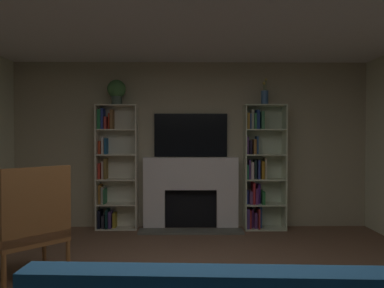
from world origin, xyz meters
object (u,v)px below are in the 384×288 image
at_px(tv, 191,135).
at_px(armchair, 30,226).
at_px(bookshelf_left, 113,168).
at_px(potted_plant, 117,91).
at_px(fireplace, 191,191).
at_px(bookshelf_right, 259,169).
at_px(vase_with_flowers, 265,97).

height_order(tv, armchair, tv).
xyz_separation_m(bookshelf_left, potted_plant, (0.07, -0.05, 1.21)).
distance_m(tv, potted_plant, 1.34).
height_order(fireplace, tv, tv).
distance_m(tv, bookshelf_right, 1.20).
relative_size(fireplace, bookshelf_right, 0.81).
bearing_deg(bookshelf_right, vase_with_flowers, -20.70).
relative_size(fireplace, potted_plant, 4.08).
bearing_deg(bookshelf_left, tv, 3.11).
height_order(fireplace, potted_plant, potted_plant).
relative_size(fireplace, armchair, 1.36).
height_order(vase_with_flowers, armchair, vase_with_flowers).
bearing_deg(armchair, bookshelf_right, 38.91).
distance_m(fireplace, tv, 0.88).
bearing_deg(potted_plant, bookshelf_left, 142.19).
distance_m(bookshelf_right, potted_plant, 2.53).
xyz_separation_m(bookshelf_left, armchair, (-0.38, -2.17, -0.38)).
bearing_deg(fireplace, tv, 90.00).
bearing_deg(bookshelf_left, potted_plant, -37.81).
distance_m(fireplace, armchair, 2.68).
distance_m(bookshelf_right, vase_with_flowers, 1.12).
distance_m(tv, bookshelf_left, 1.32).
distance_m(potted_plant, vase_with_flowers, 2.29).
height_order(potted_plant, vase_with_flowers, vase_with_flowers).
distance_m(fireplace, bookshelf_left, 1.27).
height_order(bookshelf_left, vase_with_flowers, vase_with_flowers).
distance_m(potted_plant, armchair, 2.68).
distance_m(tv, armchair, 2.89).
relative_size(bookshelf_left, vase_with_flowers, 4.67).
distance_m(bookshelf_left, bookshelf_right, 2.29).
xyz_separation_m(vase_with_flowers, armchair, (-2.74, -2.12, -1.49)).
bearing_deg(bookshelf_left, fireplace, -0.74).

